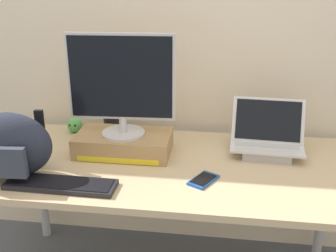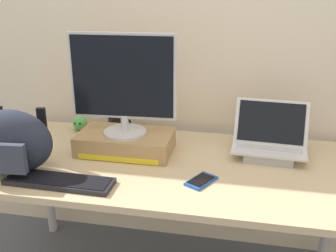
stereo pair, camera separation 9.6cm
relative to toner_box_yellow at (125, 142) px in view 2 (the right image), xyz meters
name	(u,v)px [view 2 (the right image)]	position (x,y,z in m)	size (l,w,h in m)	color
back_wall	(186,20)	(0.23, 0.42, 0.53)	(7.00, 0.10, 2.60)	beige
desk	(168,175)	(0.23, -0.08, -0.11)	(1.74, 0.80, 0.72)	tan
toner_box_yellow	(125,142)	(0.00, 0.00, 0.00)	(0.45, 0.25, 0.10)	#A88456
desktop_monitor	(123,84)	(0.00, 0.00, 0.29)	(0.49, 0.20, 0.47)	silver
open_laptop	(269,146)	(0.68, 0.08, 0.00)	(0.35, 0.24, 0.25)	#ADADB2
external_keyboard	(59,181)	(-0.18, -0.36, -0.04)	(0.45, 0.13, 0.02)	black
messenger_backpack	(11,142)	(-0.41, -0.29, 0.09)	(0.37, 0.25, 0.28)	#232838
coffee_mug	(117,123)	(-0.12, 0.25, 0.00)	(0.13, 0.09, 0.09)	black
cell_phone	(201,181)	(0.40, -0.23, -0.04)	(0.14, 0.16, 0.01)	#19479E
plush_toy	(80,123)	(-0.33, 0.23, -0.01)	(0.08, 0.08, 0.08)	#56B256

